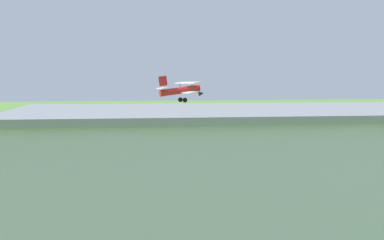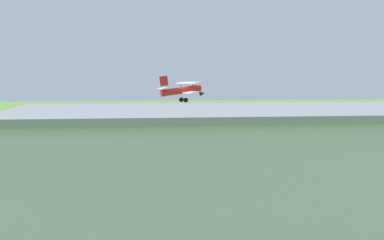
% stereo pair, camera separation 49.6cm
% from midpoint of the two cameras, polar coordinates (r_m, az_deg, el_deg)
% --- Properties ---
extents(ground_plane, '(400.00, 400.00, 0.00)m').
position_cam_midpoint_polar(ground_plane, '(69.36, -3.34, -3.36)').
color(ground_plane, '#568438').
extents(hangar, '(27.59, 16.66, 7.54)m').
position_cam_midpoint_polar(hangar, '(30.00, 6.87, -5.87)').
color(hangar, '#B7BCC6').
rests_on(hangar, ground_plane).
extents(biplane, '(6.68, 7.89, 3.60)m').
position_cam_midpoint_polar(biplane, '(70.08, -0.83, 3.38)').
color(biplane, '#B21E1E').
extents(car_blue, '(2.04, 4.70, 1.59)m').
position_cam_midpoint_polar(car_blue, '(41.49, -14.28, -7.35)').
color(car_blue, '#23389E').
rests_on(car_blue, ground_plane).
extents(truck_delivery_white, '(2.94, 7.47, 3.11)m').
position_cam_midpoint_polar(truck_delivery_white, '(48.15, 13.29, -4.72)').
color(truck_delivery_white, silver).
rests_on(truck_delivery_white, ground_plane).
extents(person_near_hangar_door, '(0.39, 0.39, 1.55)m').
position_cam_midpoint_polar(person_near_hangar_door, '(47.00, 3.78, -5.97)').
color(person_near_hangar_door, '#B23333').
rests_on(person_near_hangar_door, ground_plane).
extents(person_at_fence_line, '(0.40, 0.40, 1.57)m').
position_cam_midpoint_polar(person_at_fence_line, '(42.31, -7.01, -7.10)').
color(person_at_fence_line, beige).
rests_on(person_at_fence_line, ground_plane).
extents(person_by_parked_cars, '(0.53, 0.53, 1.53)m').
position_cam_midpoint_polar(person_by_parked_cars, '(47.67, 5.32, -5.85)').
color(person_by_parked_cars, '#33723F').
rests_on(person_by_parked_cars, ground_plane).
extents(person_beside_truck, '(0.47, 0.47, 1.72)m').
position_cam_midpoint_polar(person_beside_truck, '(46.39, -14.70, -6.11)').
color(person_beside_truck, '#3F3F47').
rests_on(person_beside_truck, ground_plane).
extents(person_walking_on_apron, '(0.54, 0.54, 1.62)m').
position_cam_midpoint_polar(person_walking_on_apron, '(47.81, 0.88, -5.75)').
color(person_walking_on_apron, '#3F3F47').
rests_on(person_walking_on_apron, ground_plane).
extents(windsock, '(1.43, 1.34, 5.37)m').
position_cam_midpoint_polar(windsock, '(80.54, -13.71, 0.94)').
color(windsock, silver).
rests_on(windsock, ground_plane).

